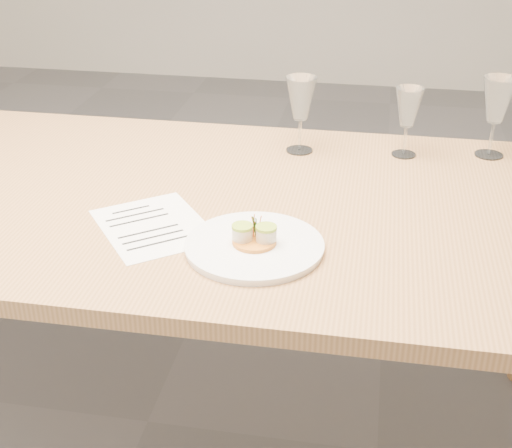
% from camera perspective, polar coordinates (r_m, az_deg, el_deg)
% --- Properties ---
extents(ground, '(7.00, 7.00, 0.00)m').
position_cam_1_polar(ground, '(2.19, -8.66, -15.36)').
color(ground, slate).
rests_on(ground, ground).
extents(dining_table, '(2.40, 1.00, 0.75)m').
position_cam_1_polar(dining_table, '(1.80, -10.19, 0.76)').
color(dining_table, '#B07F4C').
rests_on(dining_table, ground).
extents(dinner_plate, '(0.29, 0.29, 0.08)m').
position_cam_1_polar(dinner_plate, '(1.47, -0.12, -1.68)').
color(dinner_plate, white).
rests_on(dinner_plate, dining_table).
extents(recipe_sheet, '(0.34, 0.35, 0.00)m').
position_cam_1_polar(recipe_sheet, '(1.59, -8.19, -0.15)').
color(recipe_sheet, white).
rests_on(recipe_sheet, dining_table).
extents(wine_glass_0, '(0.08, 0.08, 0.21)m').
position_cam_1_polar(wine_glass_0, '(1.93, 3.61, 9.87)').
color(wine_glass_0, white).
rests_on(wine_glass_0, dining_table).
extents(wine_glass_1, '(0.08, 0.08, 0.19)m').
position_cam_1_polar(wine_glass_1, '(1.94, 12.09, 9.00)').
color(wine_glass_1, white).
rests_on(wine_glass_1, dining_table).
extents(wine_glass_2, '(0.09, 0.09, 0.22)m').
position_cam_1_polar(wine_glass_2, '(1.99, 18.75, 9.26)').
color(wine_glass_2, white).
rests_on(wine_glass_2, dining_table).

